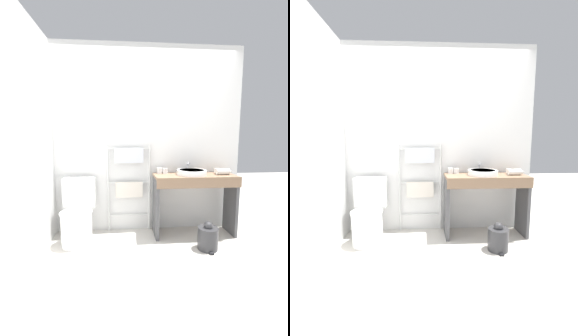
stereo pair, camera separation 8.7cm
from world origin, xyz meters
TOP-DOWN VIEW (x-y plane):
  - ground_plane at (0.00, 0.00)m, footprint 12.00×12.00m
  - wall_back at (0.00, 1.29)m, footprint 2.72×0.12m
  - wall_side at (-1.30, 0.61)m, footprint 0.12×1.84m
  - toilet at (-0.89, 0.89)m, footprint 0.40×0.55m
  - towel_radiator at (-0.23, 1.18)m, footprint 0.60×0.06m
  - vanity_counter at (0.65, 0.97)m, footprint 1.09×0.45m
  - sink_basin at (0.60, 0.98)m, footprint 0.39×0.39m
  - faucet at (0.60, 1.16)m, footprint 0.02×0.10m
  - cup_near_wall at (0.19, 1.14)m, footprint 0.07×0.07m
  - cup_near_edge at (0.27, 1.12)m, footprint 0.06×0.06m
  - hair_dryer at (1.03, 0.97)m, footprint 0.22×0.18m
  - trash_bin at (0.69, 0.55)m, footprint 0.24×0.27m

SIDE VIEW (x-z plane):
  - ground_plane at x=0.00m, z-range 0.00..0.00m
  - trash_bin at x=0.69m, z-range -0.03..0.31m
  - toilet at x=-0.89m, z-range -0.06..0.74m
  - vanity_counter at x=0.65m, z-range 0.16..0.99m
  - towel_radiator at x=-0.23m, z-range 0.18..1.40m
  - sink_basin at x=0.60m, z-range 0.83..0.90m
  - cup_near_edge at x=0.27m, z-range 0.83..0.91m
  - hair_dryer at x=1.03m, z-range 0.83..0.91m
  - cup_near_wall at x=0.19m, z-range 0.83..0.91m
  - faucet at x=0.60m, z-range 0.85..1.00m
  - wall_back at x=0.00m, z-range 0.00..2.57m
  - wall_side at x=-1.30m, z-range 0.00..2.57m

